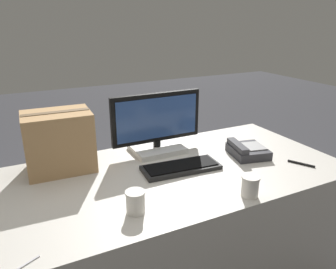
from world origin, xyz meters
TOP-DOWN VIEW (x-y plane):
  - office_desk at (0.00, 0.00)m, footprint 1.80×0.90m
  - monitor at (0.03, 0.29)m, footprint 0.55×0.24m
  - keyboard at (0.04, 0.00)m, footprint 0.42×0.20m
  - desk_phone at (0.47, -0.01)m, footprint 0.24×0.25m
  - paper_cup_left at (-0.32, -0.27)m, footprint 0.08×0.08m
  - paper_cup_right at (0.18, -0.38)m, footprint 0.08×0.08m
  - cardboard_box at (-0.52, 0.29)m, footprint 0.34×0.26m
  - pen_marker at (0.65, -0.24)m, footprint 0.08×0.13m

SIDE VIEW (x-z plane):
  - office_desk at x=0.00m, z-range 0.00..0.73m
  - pen_marker at x=0.65m, z-range 0.73..0.74m
  - keyboard at x=0.04m, z-range 0.73..0.75m
  - desk_phone at x=0.47m, z-range 0.72..0.80m
  - paper_cup_left at x=-0.32m, z-range 0.73..0.82m
  - paper_cup_right at x=0.18m, z-range 0.73..0.83m
  - monitor at x=0.03m, z-range 0.70..1.06m
  - cardboard_box at x=-0.52m, z-range 0.73..1.04m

